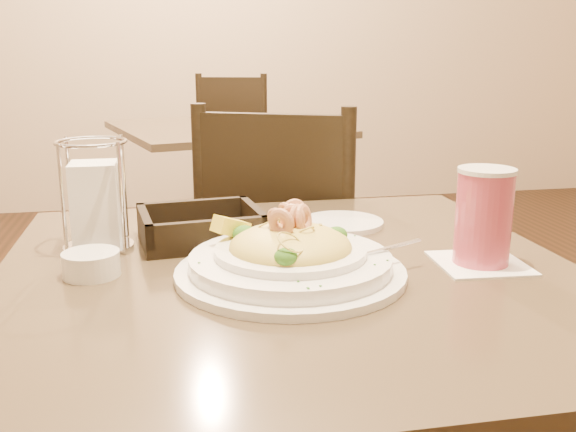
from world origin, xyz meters
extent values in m
cube|color=brown|center=(0.00, 0.00, 0.71)|extent=(0.90, 0.90, 0.03)
cylinder|color=black|center=(0.09, 1.98, 0.01)|extent=(0.52, 0.52, 0.03)
cylinder|color=black|center=(0.09, 1.98, 0.36)|extent=(0.12, 0.12, 0.66)
cube|color=brown|center=(0.09, 1.98, 0.71)|extent=(1.10, 1.10, 0.03)
cube|color=black|center=(0.14, 0.71, 0.45)|extent=(0.56, 0.56, 0.04)
cylinder|color=black|center=(0.38, 0.80, 0.21)|extent=(0.04, 0.04, 0.43)
cylinder|color=black|center=(0.05, 0.95, 0.21)|extent=(0.04, 0.04, 0.43)
cylinder|color=black|center=(0.23, 0.47, 0.21)|extent=(0.04, 0.04, 0.43)
cylinder|color=black|center=(-0.10, 0.62, 0.21)|extent=(0.04, 0.04, 0.43)
cylinder|color=black|center=(0.23, 0.47, 0.70)|extent=(0.04, 0.04, 0.46)
cylinder|color=black|center=(-0.10, 0.62, 0.70)|extent=(0.04, 0.04, 0.46)
cube|color=black|center=(0.06, 0.54, 0.80)|extent=(0.34, 0.18, 0.22)
cube|color=black|center=(0.24, 2.81, 0.45)|extent=(0.52, 0.52, 0.04)
cylinder|color=black|center=(0.46, 2.94, 0.21)|extent=(0.04, 0.04, 0.43)
cylinder|color=black|center=(0.12, 3.04, 0.21)|extent=(0.04, 0.04, 0.43)
cylinder|color=black|center=(0.36, 2.59, 0.21)|extent=(0.04, 0.04, 0.43)
cylinder|color=black|center=(0.02, 2.69, 0.21)|extent=(0.04, 0.04, 0.43)
cylinder|color=black|center=(0.36, 2.59, 0.70)|extent=(0.04, 0.04, 0.46)
cylinder|color=black|center=(0.02, 2.69, 0.70)|extent=(0.04, 0.04, 0.46)
cube|color=black|center=(0.19, 2.64, 0.80)|extent=(0.35, 0.13, 0.22)
cylinder|color=white|center=(-0.01, -0.03, 0.73)|extent=(0.35, 0.35, 0.01)
cylinder|color=white|center=(-0.01, -0.03, 0.75)|extent=(0.30, 0.30, 0.02)
cylinder|color=white|center=(-0.01, -0.03, 0.76)|extent=(0.23, 0.23, 0.01)
ellipsoid|color=gold|center=(-0.01, -0.03, 0.77)|extent=(0.18, 0.18, 0.06)
cube|color=yellow|center=(-0.09, 0.04, 0.78)|extent=(0.07, 0.06, 0.04)
cube|color=silver|center=(0.14, -0.05, 0.76)|extent=(0.13, 0.05, 0.01)
cube|color=silver|center=(0.07, -0.05, 0.77)|extent=(0.04, 0.03, 0.00)
torus|color=gold|center=(-0.02, -0.04, 0.79)|extent=(0.04, 0.04, 0.02)
torus|color=gold|center=(0.01, -0.05, 0.80)|extent=(0.04, 0.04, 0.02)
torus|color=gold|center=(-0.02, -0.03, 0.80)|extent=(0.04, 0.05, 0.02)
torus|color=gold|center=(0.02, -0.01, 0.78)|extent=(0.06, 0.06, 0.03)
torus|color=gold|center=(-0.01, -0.06, 0.78)|extent=(0.04, 0.04, 0.02)
torus|color=gold|center=(-0.01, -0.05, 0.78)|extent=(0.06, 0.06, 0.02)
torus|color=gold|center=(-0.02, -0.08, 0.78)|extent=(0.05, 0.06, 0.03)
torus|color=gold|center=(-0.02, -0.10, 0.80)|extent=(0.05, 0.05, 0.03)
torus|color=gold|center=(0.03, -0.01, 0.79)|extent=(0.04, 0.04, 0.01)
torus|color=gold|center=(-0.03, 0.00, 0.80)|extent=(0.06, 0.05, 0.03)
torus|color=gold|center=(-0.01, -0.03, 0.78)|extent=(0.05, 0.04, 0.03)
torus|color=gold|center=(0.02, -0.05, 0.78)|extent=(0.05, 0.05, 0.01)
torus|color=gold|center=(0.01, 0.00, 0.80)|extent=(0.04, 0.05, 0.02)
torus|color=gold|center=(0.00, -0.03, 0.79)|extent=(0.04, 0.05, 0.03)
torus|color=gold|center=(-0.02, -0.05, 0.79)|extent=(0.05, 0.04, 0.02)
torus|color=gold|center=(0.03, -0.06, 0.78)|extent=(0.03, 0.03, 0.02)
torus|color=gold|center=(0.03, -0.02, 0.79)|extent=(0.04, 0.05, 0.03)
torus|color=tan|center=(0.01, 0.00, 0.81)|extent=(0.04, 0.02, 0.04)
torus|color=tan|center=(0.01, -0.03, 0.81)|extent=(0.04, 0.05, 0.04)
torus|color=tan|center=(0.00, -0.01, 0.81)|extent=(0.05, 0.05, 0.04)
torus|color=tan|center=(0.00, -0.03, 0.81)|extent=(0.04, 0.04, 0.04)
torus|color=tan|center=(0.00, -0.03, 0.81)|extent=(0.04, 0.04, 0.04)
torus|color=tan|center=(-0.02, -0.04, 0.81)|extent=(0.05, 0.05, 0.04)
torus|color=tan|center=(-0.02, -0.05, 0.81)|extent=(0.04, 0.04, 0.04)
ellipsoid|color=#214E11|center=(0.07, -0.02, 0.78)|extent=(0.03, 0.03, 0.03)
ellipsoid|color=#214E11|center=(-0.07, 0.01, 0.78)|extent=(0.04, 0.04, 0.03)
ellipsoid|color=#214E11|center=(-0.03, -0.11, 0.78)|extent=(0.03, 0.03, 0.03)
cube|color=#266619|center=(-0.08, 0.08, 0.76)|extent=(0.00, 0.00, 0.00)
cube|color=#266619|center=(0.11, -0.02, 0.76)|extent=(0.00, 0.00, 0.00)
cube|color=#266619|center=(-0.01, -0.18, 0.76)|extent=(0.00, 0.00, 0.00)
cube|color=#266619|center=(0.13, -0.04, 0.76)|extent=(0.00, 0.00, 0.00)
cube|color=#266619|center=(-0.01, 0.09, 0.76)|extent=(0.00, 0.00, 0.00)
cube|color=#266619|center=(0.12, 0.04, 0.76)|extent=(0.00, 0.00, 0.00)
cube|color=#266619|center=(0.09, 0.04, 0.76)|extent=(0.00, 0.00, 0.00)
cube|color=#266619|center=(-0.01, -0.18, 0.76)|extent=(0.00, 0.00, 0.00)
cube|color=#266619|center=(0.01, -0.17, 0.76)|extent=(0.00, 0.00, 0.00)
cube|color=#266619|center=(-0.02, -0.15, 0.76)|extent=(0.00, 0.00, 0.00)
cube|color=#266619|center=(0.10, -0.10, 0.76)|extent=(0.00, 0.00, 0.00)
cube|color=#266619|center=(0.08, 0.07, 0.76)|extent=(0.00, 0.00, 0.00)
cube|color=#266619|center=(-0.14, -0.05, 0.76)|extent=(0.00, 0.00, 0.00)
cube|color=#266619|center=(0.13, -0.09, 0.76)|extent=(0.00, 0.00, 0.00)
cube|color=#266619|center=(0.10, 0.04, 0.76)|extent=(0.00, 0.00, 0.00)
cube|color=#266619|center=(0.11, 0.01, 0.76)|extent=(0.00, 0.00, 0.00)
cube|color=white|center=(0.30, -0.04, 0.72)|extent=(0.14, 0.14, 0.00)
cylinder|color=#BC4259|center=(0.30, -0.04, 0.80)|extent=(0.09, 0.09, 0.15)
cylinder|color=white|center=(0.30, -0.04, 0.87)|extent=(0.09, 0.09, 0.01)
cube|color=black|center=(-0.13, 0.18, 0.73)|extent=(0.23, 0.19, 0.02)
cube|color=black|center=(-0.03, 0.19, 0.76)|extent=(0.03, 0.17, 0.04)
cube|color=black|center=(-0.22, 0.17, 0.76)|extent=(0.03, 0.17, 0.04)
cube|color=black|center=(-0.14, 0.26, 0.76)|extent=(0.21, 0.04, 0.04)
cube|color=black|center=(-0.12, 0.10, 0.76)|extent=(0.21, 0.04, 0.04)
cylinder|color=silver|center=(-0.30, 0.17, 0.72)|extent=(0.12, 0.12, 0.01)
torus|color=silver|center=(-0.30, 0.17, 0.91)|extent=(0.12, 0.12, 0.01)
cube|color=white|center=(-0.30, 0.17, 0.80)|extent=(0.09, 0.09, 0.14)
cylinder|color=silver|center=(-0.35, 0.12, 0.82)|extent=(0.01, 0.01, 0.18)
cylinder|color=silver|center=(-0.26, 0.12, 0.82)|extent=(0.01, 0.01, 0.18)
cylinder|color=silver|center=(-0.35, 0.22, 0.82)|extent=(0.01, 0.01, 0.18)
cylinder|color=silver|center=(-0.26, 0.22, 0.82)|extent=(0.01, 0.01, 0.18)
cylinder|color=white|center=(0.15, 0.23, 0.73)|extent=(0.17, 0.17, 0.01)
cylinder|color=white|center=(-0.30, 0.03, 0.74)|extent=(0.09, 0.09, 0.04)
camera|label=1|loc=(-0.18, -0.93, 1.05)|focal=40.00mm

